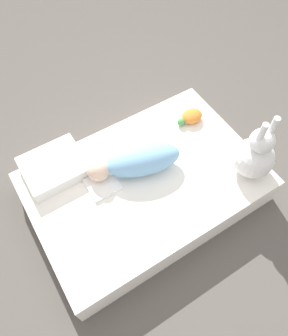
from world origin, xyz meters
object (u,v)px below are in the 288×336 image
Objects in this scene: swaddled_baby at (137,161)px; pillow at (54,167)px; turtle_plush at (191,117)px; bunny_plush at (255,155)px.

pillow is at bearing -13.12° from swaddled_baby.
swaddled_baby is 3.08× the size of turtle_plush.
swaddled_baby is 0.49m from turtle_plush.
bunny_plush is (-0.53, 0.33, 0.06)m from swaddled_baby.
bunny_plush is 2.42× the size of turtle_plush.
swaddled_baby is at bearing 15.45° from turtle_plush.
bunny_plush reaches higher than pillow.
pillow is at bearing -6.76° from turtle_plush.
swaddled_baby reaches higher than pillow.
turtle_plush is (0.06, -0.46, -0.11)m from bunny_plush.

